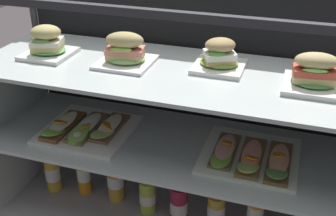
% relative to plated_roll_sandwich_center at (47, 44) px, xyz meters
% --- Properties ---
extents(case_frame, '(1.43, 0.53, 0.98)m').
position_rel_plated_roll_sandwich_center_xyz_m(case_frame, '(0.47, 0.18, -0.21)').
color(case_frame, '#333338').
rests_on(case_frame, ground).
extents(riser_lower_tier, '(1.37, 0.47, 0.34)m').
position_rel_plated_roll_sandwich_center_xyz_m(riser_lower_tier, '(0.47, 0.01, -0.53)').
color(riser_lower_tier, silver).
rests_on(riser_lower_tier, case_base_deck).
extents(shelf_lower_glass, '(1.38, 0.49, 0.01)m').
position_rel_plated_roll_sandwich_center_xyz_m(shelf_lower_glass, '(0.47, 0.01, -0.35)').
color(shelf_lower_glass, silver).
rests_on(shelf_lower_glass, riser_lower_tier).
extents(riser_upper_tier, '(1.37, 0.47, 0.28)m').
position_rel_plated_roll_sandwich_center_xyz_m(riser_upper_tier, '(0.47, 0.01, -0.20)').
color(riser_upper_tier, silver).
rests_on(riser_upper_tier, shelf_lower_glass).
extents(shelf_upper_glass, '(1.38, 0.49, 0.01)m').
position_rel_plated_roll_sandwich_center_xyz_m(shelf_upper_glass, '(0.47, 0.01, -0.05)').
color(shelf_upper_glass, silver).
rests_on(shelf_upper_glass, riser_upper_tier).
extents(plated_roll_sandwich_center, '(0.17, 0.17, 0.12)m').
position_rel_plated_roll_sandwich_center_xyz_m(plated_roll_sandwich_center, '(0.00, 0.00, 0.00)').
color(plated_roll_sandwich_center, white).
rests_on(plated_roll_sandwich_center, shelf_upper_glass).
extents(plated_roll_sandwich_left_of_center, '(0.19, 0.19, 0.12)m').
position_rel_plated_roll_sandwich_center_xyz_m(plated_roll_sandwich_left_of_center, '(0.31, 0.02, -0.00)').
color(plated_roll_sandwich_left_of_center, white).
rests_on(plated_roll_sandwich_left_of_center, shelf_upper_glass).
extents(plated_roll_sandwich_mid_left, '(0.17, 0.17, 0.11)m').
position_rel_plated_roll_sandwich_center_xyz_m(plated_roll_sandwich_mid_left, '(0.63, 0.07, -0.00)').
color(plated_roll_sandwich_mid_left, white).
rests_on(plated_roll_sandwich_mid_left, shelf_upper_glass).
extents(plated_roll_sandwich_near_right_corner, '(0.18, 0.18, 0.12)m').
position_rel_plated_roll_sandwich_center_xyz_m(plated_roll_sandwich_near_right_corner, '(0.95, 0.01, -0.00)').
color(plated_roll_sandwich_near_right_corner, white).
rests_on(plated_roll_sandwich_near_right_corner, shelf_upper_glass).
extents(open_sandwich_tray_mid_left, '(0.34, 0.33, 0.06)m').
position_rel_plated_roll_sandwich_center_xyz_m(open_sandwich_tray_mid_left, '(0.14, -0.02, -0.33)').
color(open_sandwich_tray_mid_left, white).
rests_on(open_sandwich_tray_mid_left, shelf_lower_glass).
extents(open_sandwich_tray_right_of_center, '(0.34, 0.33, 0.06)m').
position_rel_plated_roll_sandwich_center_xyz_m(open_sandwich_tray_right_of_center, '(0.78, -0.01, -0.33)').
color(open_sandwich_tray_right_of_center, white).
rests_on(open_sandwich_tray_right_of_center, shelf_lower_glass).
extents(juice_bottle_tucked_behind, '(0.07, 0.07, 0.24)m').
position_rel_plated_roll_sandwich_center_xyz_m(juice_bottle_tucked_behind, '(-0.07, 0.01, -0.60)').
color(juice_bottle_tucked_behind, gold).
rests_on(juice_bottle_tucked_behind, case_base_deck).
extents(juice_bottle_back_right, '(0.06, 0.06, 0.25)m').
position_rel_plated_roll_sandwich_center_xyz_m(juice_bottle_back_right, '(0.07, 0.04, -0.59)').
color(juice_bottle_back_right, orange).
rests_on(juice_bottle_back_right, case_base_deck).
extents(juice_bottle_front_fourth, '(0.07, 0.07, 0.25)m').
position_rel_plated_roll_sandwich_center_xyz_m(juice_bottle_front_fourth, '(0.22, 0.04, -0.59)').
color(juice_bottle_front_fourth, gold).
rests_on(juice_bottle_front_fourth, case_base_deck).
extents(juice_bottle_near_post, '(0.07, 0.07, 0.20)m').
position_rel_plated_roll_sandwich_center_xyz_m(juice_bottle_near_post, '(0.38, 0.01, -0.62)').
color(juice_bottle_near_post, '#B6CA44').
rests_on(juice_bottle_near_post, case_base_deck).
extents(juice_bottle_back_left, '(0.07, 0.07, 0.20)m').
position_rel_plated_roll_sandwich_center_xyz_m(juice_bottle_back_left, '(0.51, 0.01, -0.62)').
color(juice_bottle_back_left, '#A2213E').
rests_on(juice_bottle_back_left, case_base_deck).
extents(juice_bottle_front_second, '(0.07, 0.07, 0.19)m').
position_rel_plated_roll_sandwich_center_xyz_m(juice_bottle_front_second, '(0.67, 0.02, -0.62)').
color(juice_bottle_front_second, gold).
rests_on(juice_bottle_front_second, case_base_deck).
extents(juice_bottle_front_left_end, '(0.06, 0.06, 0.24)m').
position_rel_plated_roll_sandwich_center_xyz_m(juice_bottle_front_left_end, '(0.82, 0.02, -0.60)').
color(juice_bottle_front_left_end, orange).
rests_on(juice_bottle_front_left_end, case_base_deck).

